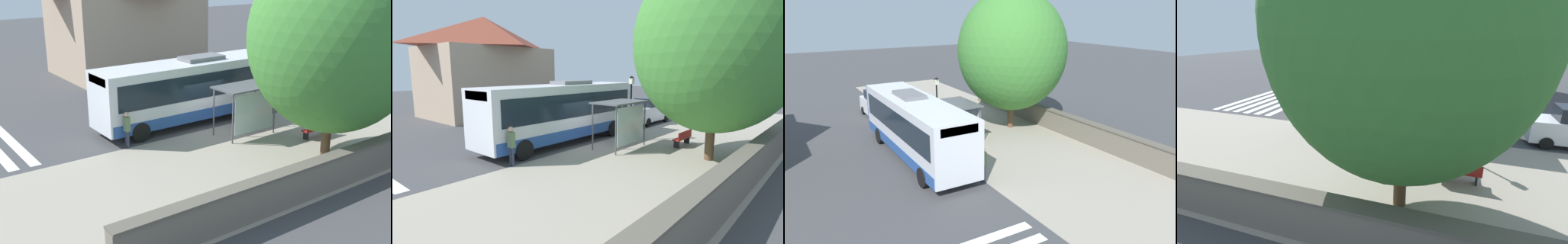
# 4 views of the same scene
# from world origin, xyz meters

# --- Properties ---
(ground_plane) EXTENTS (120.00, 120.00, 0.00)m
(ground_plane) POSITION_xyz_m (0.00, 0.00, 0.00)
(ground_plane) COLOR #424244
(ground_plane) RESTS_ON ground
(sidewalk_plaza) EXTENTS (9.00, 44.00, 0.02)m
(sidewalk_plaza) POSITION_xyz_m (-4.50, 0.00, 0.01)
(sidewalk_plaza) COLOR #9E9384
(sidewalk_plaza) RESTS_ON ground
(stone_wall) EXTENTS (0.60, 20.00, 1.43)m
(stone_wall) POSITION_xyz_m (-8.55, 0.00, 0.72)
(stone_wall) COLOR #6B6356
(stone_wall) RESTS_ON ground
(background_building) EXTENTS (8.38, 11.09, 9.15)m
(background_building) POSITION_xyz_m (15.40, -3.45, 4.71)
(background_building) COLOR tan
(background_building) RESTS_ON ground
(bus) EXTENTS (2.66, 10.86, 3.64)m
(bus) POSITION_xyz_m (1.64, 0.04, 1.89)
(bus) COLOR silver
(bus) RESTS_ON ground
(bus_shelter) EXTENTS (1.81, 3.09, 2.59)m
(bus_shelter) POSITION_xyz_m (-1.86, -1.02, 2.16)
(bus_shelter) COLOR #515459
(bus_shelter) RESTS_ON ground
(pedestrian) EXTENTS (0.34, 0.24, 1.81)m
(pedestrian) POSITION_xyz_m (0.07, 4.81, 1.08)
(pedestrian) COLOR #2D3347
(pedestrian) RESTS_ON ground
(bench) EXTENTS (0.40, 1.74, 0.88)m
(bench) POSITION_xyz_m (-4.20, -3.71, 0.48)
(bench) COLOR maroon
(bench) RESTS_ON ground
(street_lamp_near) EXTENTS (0.28, 0.28, 3.94)m
(street_lamp_near) POSITION_xyz_m (-1.11, -3.07, 2.35)
(street_lamp_near) COLOR black
(street_lamp_near) RESTS_ON ground
(shade_tree) EXTENTS (7.46, 7.46, 9.59)m
(shade_tree) POSITION_xyz_m (-6.29, -1.88, 5.48)
(shade_tree) COLOR brown
(shade_tree) RESTS_ON ground
(parked_car_behind_bus) EXTENTS (1.84, 4.51, 2.07)m
(parked_car_behind_bus) POSITION_xyz_m (1.17, -9.30, 1.00)
(parked_car_behind_bus) COLOR silver
(parked_car_behind_bus) RESTS_ON ground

